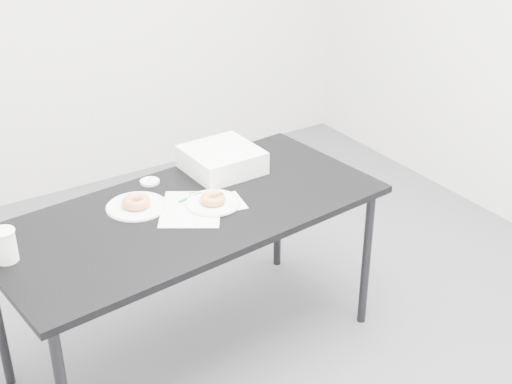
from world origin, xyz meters
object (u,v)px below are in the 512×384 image
table (190,221)px  coffee_cup (5,245)px  pen (192,196)px  plate_far (137,207)px  scorecard (191,209)px  donut_far (136,202)px  donut_near (213,199)px  plate_near (213,203)px  bakery_box (222,160)px

table → coffee_cup: size_ratio=13.41×
pen → plate_far: (-0.24, 0.05, -0.00)m
scorecard → coffee_cup: 0.76m
donut_far → coffee_cup: size_ratio=0.94×
donut_near → donut_far: (-0.28, 0.15, -0.00)m
pen → plate_far: bearing=157.3°
table → scorecard: 0.06m
donut_far → donut_near: bearing=-27.9°
scorecard → donut_near: donut_near is taller
scorecard → plate_near: (0.10, -0.01, 0.01)m
table → bakery_box: bearing=33.6°
bakery_box → donut_far: bearing=-167.8°
table → donut_far: 0.24m
coffee_cup → plate_near: bearing=-2.4°
scorecard → donut_far: 0.23m
donut_near → plate_far: 0.32m
plate_far → donut_far: size_ratio=2.13×
plate_near → bakery_box: size_ratio=0.75×
donut_near → coffee_cup: size_ratio=0.86×
pen → coffee_cup: coffee_cup is taller
plate_far → bakery_box: (0.48, 0.12, 0.05)m
plate_far → coffee_cup: coffee_cup is taller
table → bakery_box: bakery_box is taller
plate_far → bakery_box: bakery_box is taller
plate_far → coffee_cup: bearing=-168.7°
table → coffee_cup: (-0.75, 0.02, 0.12)m
scorecard → plate_far: 0.23m
coffee_cup → bakery_box: 1.08m
donut_far → bakery_box: (0.48, 0.12, 0.03)m
scorecard → coffee_cup: bearing=-149.2°
table → pen: size_ratio=11.83×
scorecard → pen: (0.05, 0.09, 0.01)m
coffee_cup → plate_far: bearing=11.3°
table → scorecard: scorecard is taller
pen → table: bearing=-136.2°
bakery_box → plate_far: bearing=-167.8°
donut_near → plate_far: (-0.28, 0.15, -0.02)m
scorecard → donut_near: bearing=25.2°
table → pen: bearing=48.5°
plate_near → pen: bearing=115.6°
table → plate_far: 0.23m
pen → bakery_box: 0.30m
coffee_cup → bakery_box: bearing=12.5°
table → bakery_box: 0.41m
scorecard → plate_far: bearing=175.9°
plate_near → donut_near: bearing=-90.0°
donut_far → coffee_cup: coffee_cup is taller
donut_near → coffee_cup: (-0.85, 0.04, 0.04)m
table → plate_far: bearing=137.8°
coffee_cup → donut_far: bearing=11.3°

